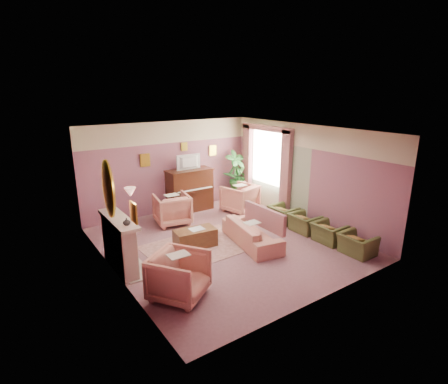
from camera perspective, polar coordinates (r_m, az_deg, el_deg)
floor at (r=8.87m, az=0.20°, el=-8.30°), size 5.50×6.00×0.01m
ceiling at (r=8.10m, az=0.21°, el=9.99°), size 5.50×6.00×0.01m
wall_back at (r=10.90m, az=-8.83°, el=4.01°), size 5.50×0.02×2.80m
wall_front at (r=6.28m, az=16.07°, el=-5.82°), size 5.50×0.02×2.80m
wall_left at (r=7.25m, az=-17.99°, el=-2.99°), size 0.02×6.00×2.80m
wall_right at (r=10.15m, az=13.09°, el=2.85°), size 0.02×6.00×2.80m
picture_rail_band at (r=10.72m, az=-9.06°, el=9.62°), size 5.50×0.01×0.65m
stripe_panel at (r=11.10m, az=8.01°, el=2.55°), size 0.01×3.00×2.15m
fireplace_surround at (r=7.78m, az=-16.75°, el=-8.29°), size 0.30×1.40×1.10m
fireplace_inset at (r=7.87m, az=-15.96°, el=-9.14°), size 0.18×0.72×0.68m
fire_ember at (r=7.95m, az=-15.58°, el=-10.25°), size 0.06×0.54×0.10m
mantel_shelf at (r=7.57m, az=-16.88°, el=-4.32°), size 0.40×1.55×0.07m
hearth at (r=8.06m, az=-15.06°, el=-11.48°), size 0.55×1.50×0.02m
mirror_frame at (r=7.33m, az=-18.36°, el=0.47°), size 0.04×0.72×1.20m
mirror_glass at (r=7.33m, az=-18.17°, el=0.50°), size 0.01×0.60×1.06m
sconce_shade at (r=6.34m, az=-15.07°, el=0.00°), size 0.20×0.20×0.16m
piano at (r=11.03m, az=-5.60°, el=0.26°), size 1.40×0.60×1.30m
piano_keyshelf at (r=10.72m, az=-4.70°, el=0.19°), size 1.30×0.12×0.06m
piano_keys at (r=10.71m, az=-4.71°, el=0.39°), size 1.20×0.08×0.02m
piano_top at (r=10.87m, az=-5.70°, el=3.60°), size 1.45×0.65×0.04m
television at (r=10.76m, az=-5.61°, el=5.06°), size 0.80×0.12×0.48m
print_back_left at (r=10.49m, az=-12.75°, el=5.10°), size 0.30×0.03×0.38m
print_back_right at (r=11.54m, az=-1.85°, el=6.80°), size 0.26×0.03×0.34m
print_back_mid at (r=10.98m, az=-6.52°, el=7.37°), size 0.22×0.03×0.26m
print_left_wall at (r=6.07m, az=-14.55°, el=-3.26°), size 0.03×0.28×0.36m
window_blind at (r=11.13m, az=7.14°, el=5.91°), size 0.03×1.40×1.80m
curtain_left at (r=10.50m, az=10.06°, el=2.92°), size 0.16×0.34×2.60m
curtain_right at (r=11.85m, az=3.83°, el=4.67°), size 0.16×0.34×2.60m
pelmet at (r=10.95m, az=6.98°, el=10.29°), size 0.16×2.20×0.16m
mantel_plant at (r=8.02m, az=-18.15°, el=-1.98°), size 0.16×0.16×0.28m
mantel_vase at (r=7.09m, az=-15.61°, el=-4.69°), size 0.16×0.16×0.16m
area_rug at (r=8.67m, az=-4.18°, el=-8.89°), size 2.56×1.89×0.01m
coffee_table at (r=8.61m, az=-4.72°, el=-7.50°), size 1.05×0.61×0.45m
table_paper at (r=8.54m, az=-4.47°, el=-6.02°), size 0.35×0.28×0.01m
sofa at (r=8.71m, az=4.54°, el=-6.01°), size 0.65×1.95×0.79m
sofa_throw at (r=8.87m, az=6.59°, el=-4.20°), size 0.10×1.48×0.54m
floral_armchair_left at (r=10.03m, az=-8.46°, el=-2.53°), size 0.92×0.92×0.96m
floral_armchair_right at (r=10.91m, az=2.61°, el=-0.78°), size 0.92×0.92×0.96m
floral_armchair_front at (r=6.59m, az=-7.33°, el=-13.07°), size 0.92×0.92×0.96m
olive_chair_a at (r=8.73m, az=20.95°, el=-7.51°), size 0.54×0.76×0.66m
olive_chair_b at (r=9.17m, az=16.77°, el=-5.94°), size 0.54×0.76×0.66m
olive_chair_c at (r=9.65m, az=13.00°, el=-4.50°), size 0.54×0.76×0.66m
olive_chair_d at (r=10.19m, az=9.63°, el=-3.19°), size 0.54×0.76×0.66m
side_table at (r=12.07m, az=2.39°, el=0.26°), size 0.52×0.52×0.70m
side_plant_big at (r=11.94m, az=2.42°, el=2.66°), size 0.30×0.30×0.34m
side_plant_small at (r=11.94m, az=3.16°, el=2.50°), size 0.16×0.16×0.28m
palm_pot at (r=11.98m, az=1.86°, el=-0.76°), size 0.34×0.34×0.34m
palm_plant at (r=11.75m, az=1.90°, el=3.39°), size 0.76×0.76×1.44m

